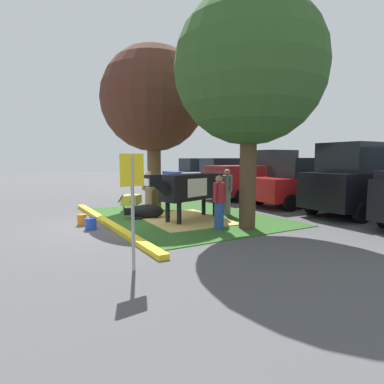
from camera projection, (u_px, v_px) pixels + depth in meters
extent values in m
plane|color=#4C4C4F|center=(118.00, 224.00, 9.69)|extent=(80.00, 80.00, 0.00)
cube|color=#2D5B23|center=(186.00, 216.00, 11.00)|extent=(6.73, 5.12, 0.02)
cube|color=yellow|center=(108.00, 223.00, 9.64)|extent=(7.93, 0.24, 0.12)
cube|color=tan|center=(184.00, 219.00, 10.40)|extent=(3.29, 2.52, 0.04)
cylinder|color=brown|center=(154.00, 172.00, 12.98)|extent=(0.54, 0.54, 2.90)
sphere|color=#4C281E|center=(153.00, 99.00, 12.68)|extent=(4.15, 4.15, 4.15)
cylinder|color=#4C3823|center=(248.00, 176.00, 8.97)|extent=(0.46, 0.46, 2.97)
sphere|color=#2D5123|center=(250.00, 68.00, 8.67)|extent=(4.13, 4.13, 4.13)
cube|color=black|center=(192.00, 187.00, 10.23)|extent=(1.37, 2.40, 0.80)
cube|color=white|center=(189.00, 187.00, 10.11)|extent=(0.96, 1.08, 0.56)
cylinder|color=black|center=(162.00, 186.00, 9.23)|extent=(0.50, 0.70, 0.58)
cube|color=black|center=(153.00, 180.00, 8.97)|extent=(0.38, 0.50, 0.32)
cube|color=white|center=(148.00, 182.00, 8.83)|extent=(0.23, 0.18, 0.20)
cylinder|color=black|center=(179.00, 214.00, 9.50)|extent=(0.14, 0.14, 0.70)
cylinder|color=black|center=(168.00, 212.00, 9.83)|extent=(0.14, 0.14, 0.70)
cylinder|color=black|center=(215.00, 207.00, 10.78)|extent=(0.14, 0.14, 0.70)
cylinder|color=black|center=(204.00, 206.00, 11.10)|extent=(0.14, 0.14, 0.70)
cylinder|color=black|center=(215.00, 192.00, 11.14)|extent=(0.06, 0.06, 0.70)
ellipsoid|color=black|center=(147.00, 212.00, 10.58)|extent=(0.85, 1.20, 0.48)
cube|color=black|center=(128.00, 211.00, 10.49)|extent=(0.29, 0.33, 0.22)
cube|color=silver|center=(125.00, 212.00, 10.47)|extent=(0.12, 0.09, 0.16)
cylinder|color=black|center=(136.00, 218.00, 10.37)|extent=(0.22, 0.36, 0.10)
cylinder|color=#9E7F5B|center=(149.00, 201.00, 12.12)|extent=(0.26, 0.26, 0.79)
cylinder|color=#9E7F5B|center=(148.00, 183.00, 12.05)|extent=(0.34, 0.34, 0.54)
sphere|color=beige|center=(148.00, 173.00, 12.01)|extent=(0.21, 0.21, 0.21)
cylinder|color=#9E7F5B|center=(154.00, 183.00, 12.16)|extent=(0.09, 0.09, 0.51)
cylinder|color=#9E7F5B|center=(143.00, 183.00, 11.94)|extent=(0.09, 0.09, 0.51)
cylinder|color=#23478C|center=(219.00, 216.00, 8.92)|extent=(0.26, 0.26, 0.78)
cylinder|color=maroon|center=(219.00, 193.00, 8.86)|extent=(0.34, 0.34, 0.54)
sphere|color=#8C664C|center=(219.00, 179.00, 8.82)|extent=(0.21, 0.21, 0.21)
cylinder|color=maroon|center=(215.00, 192.00, 8.67)|extent=(0.09, 0.09, 0.51)
cylinder|color=maroon|center=(223.00, 191.00, 9.03)|extent=(0.09, 0.09, 0.51)
cylinder|color=slate|center=(227.00, 203.00, 11.27)|extent=(0.26, 0.26, 0.83)
cylinder|color=slate|center=(227.00, 184.00, 11.20)|extent=(0.34, 0.34, 0.57)
sphere|color=#8C664C|center=(227.00, 172.00, 11.16)|extent=(0.22, 0.22, 0.22)
cylinder|color=slate|center=(231.00, 183.00, 11.02)|extent=(0.09, 0.09, 0.54)
cylinder|color=slate|center=(223.00, 182.00, 11.38)|extent=(0.09, 0.09, 0.54)
cube|color=gold|center=(131.00, 200.00, 12.44)|extent=(1.08, 1.01, 0.36)
cylinder|color=black|center=(135.00, 203.00, 12.96)|extent=(0.35, 0.29, 0.36)
cylinder|color=black|center=(124.00, 208.00, 12.19)|extent=(0.04, 0.04, 0.24)
cylinder|color=black|center=(135.00, 208.00, 12.16)|extent=(0.04, 0.04, 0.24)
cylinder|color=black|center=(121.00, 199.00, 11.81)|extent=(0.46, 0.34, 0.23)
cylinder|color=black|center=(132.00, 199.00, 11.77)|extent=(0.46, 0.34, 0.23)
cylinder|color=#99999E|center=(133.00, 214.00, 5.57)|extent=(0.06, 0.06, 2.03)
cube|color=yellow|center=(132.00, 170.00, 5.49)|extent=(0.10, 0.44, 0.56)
cylinder|color=orange|center=(82.00, 220.00, 9.60)|extent=(0.27, 0.27, 0.32)
torus|color=orange|center=(82.00, 215.00, 9.58)|extent=(0.29, 0.29, 0.02)
cylinder|color=blue|center=(91.00, 224.00, 8.98)|extent=(0.32, 0.32, 0.32)
torus|color=blue|center=(91.00, 218.00, 8.97)|extent=(0.34, 0.34, 0.02)
cube|color=navy|center=(200.00, 178.00, 20.52)|extent=(1.95, 4.46, 0.90)
cube|color=black|center=(200.00, 165.00, 20.44)|extent=(1.66, 2.25, 0.80)
cylinder|color=black|center=(211.00, 183.00, 22.03)|extent=(0.24, 0.65, 0.64)
cylinder|color=black|center=(226.00, 185.00, 20.45)|extent=(0.24, 0.65, 0.64)
cylinder|color=black|center=(173.00, 185.00, 20.68)|extent=(0.24, 0.65, 0.64)
cylinder|color=black|center=(186.00, 187.00, 19.11)|extent=(0.24, 0.65, 0.64)
cube|color=silver|center=(223.00, 180.00, 18.49)|extent=(1.95, 4.46, 0.90)
cube|color=black|center=(223.00, 165.00, 18.41)|extent=(1.66, 2.25, 0.80)
cylinder|color=black|center=(234.00, 186.00, 20.00)|extent=(0.24, 0.65, 0.64)
cylinder|color=black|center=(252.00, 188.00, 18.42)|extent=(0.24, 0.65, 0.64)
cylinder|color=black|center=(193.00, 188.00, 18.65)|extent=(0.24, 0.65, 0.64)
cylinder|color=black|center=(210.00, 190.00, 17.08)|extent=(0.24, 0.65, 0.64)
cube|color=maroon|center=(257.00, 181.00, 16.10)|extent=(2.19, 5.47, 1.10)
cube|color=black|center=(272.00, 160.00, 16.43)|extent=(1.90, 1.86, 1.00)
cube|color=maroon|center=(238.00, 168.00, 15.45)|extent=(1.99, 2.76, 0.24)
cylinder|color=black|center=(270.00, 189.00, 17.86)|extent=(0.24, 0.65, 0.64)
cylinder|color=black|center=(297.00, 192.00, 16.10)|extent=(0.24, 0.65, 0.64)
cylinder|color=black|center=(217.00, 192.00, 16.20)|extent=(0.24, 0.65, 0.64)
cylinder|color=black|center=(241.00, 196.00, 14.45)|extent=(0.24, 0.65, 0.64)
cube|color=red|center=(299.00, 188.00, 13.53)|extent=(1.95, 4.46, 0.90)
cube|color=black|center=(300.00, 167.00, 13.44)|extent=(1.66, 2.25, 0.80)
cylinder|color=black|center=(306.00, 194.00, 15.03)|extent=(0.24, 0.65, 0.64)
cylinder|color=black|center=(340.00, 199.00, 13.46)|extent=(0.24, 0.65, 0.64)
cylinder|color=black|center=(259.00, 198.00, 13.69)|extent=(0.24, 0.65, 0.64)
cylinder|color=black|center=(290.00, 203.00, 12.11)|extent=(0.24, 0.65, 0.64)
cube|color=black|center=(364.00, 189.00, 11.32)|extent=(2.06, 4.66, 1.20)
cube|color=black|center=(366.00, 158.00, 11.21)|extent=(1.78, 3.26, 1.00)
cylinder|color=black|center=(364.00, 200.00, 12.92)|extent=(0.24, 0.65, 0.64)
cylinder|color=black|center=(312.00, 205.00, 11.51)|extent=(0.24, 0.65, 0.64)
cylinder|color=black|center=(362.00, 213.00, 9.84)|extent=(0.24, 0.65, 0.64)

